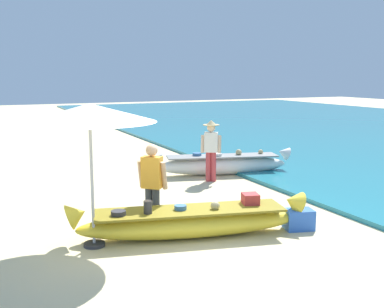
{
  "coord_description": "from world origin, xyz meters",
  "views": [
    {
      "loc": [
        -3.65,
        -7.35,
        2.87
      ],
      "look_at": [
        1.21,
        3.1,
        0.9
      ],
      "focal_mm": 43.6,
      "sensor_mm": 36.0,
      "label": 1
    }
  ],
  "objects": [
    {
      "name": "boat_white_midground",
      "position": [
        2.73,
        4.29,
        0.31
      ],
      "size": [
        4.06,
        1.64,
        0.83
      ],
      "color": "white",
      "rests_on": "ground"
    },
    {
      "name": "cooler_box",
      "position": [
        1.7,
        -0.58,
        0.19
      ],
      "size": [
        0.6,
        0.49,
        0.38
      ],
      "primitive_type": "cube",
      "rotation": [
        0.0,
        0.0,
        -0.26
      ],
      "color": "blue",
      "rests_on": "ground"
    },
    {
      "name": "person_vendor_hatted",
      "position": [
        2.04,
        3.66,
        0.97
      ],
      "size": [
        0.57,
        0.46,
        1.67
      ],
      "color": "#B2383D",
      "rests_on": "ground"
    },
    {
      "name": "boat_yellow_foreground",
      "position": [
        -0.3,
        -0.09,
        0.29
      ],
      "size": [
        4.31,
        1.64,
        0.8
      ],
      "color": "yellow",
      "rests_on": "ground"
    },
    {
      "name": "patio_umbrella_large",
      "position": [
        -1.98,
        0.17,
        2.25
      ],
      "size": [
        2.19,
        2.19,
        2.41
      ],
      "color": "#B7B7BC",
      "rests_on": "ground"
    },
    {
      "name": "ground_plane",
      "position": [
        0.0,
        0.0,
        0.0
      ],
      "size": [
        80.0,
        80.0,
        0.0
      ],
      "primitive_type": "plane",
      "color": "beige"
    },
    {
      "name": "person_tourist_customer",
      "position": [
        -0.77,
        0.59,
        0.91
      ],
      "size": [
        0.54,
        0.52,
        1.61
      ],
      "color": "#333842",
      "rests_on": "ground"
    }
  ]
}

